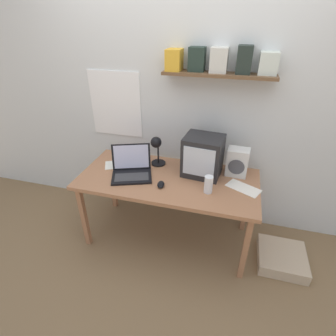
{
  "coord_description": "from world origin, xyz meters",
  "views": [
    {
      "loc": [
        0.52,
        -1.89,
        1.97
      ],
      "look_at": [
        0.0,
        0.0,
        0.8
      ],
      "focal_mm": 28.0,
      "sensor_mm": 36.0,
      "label": 1
    }
  ],
  "objects_px": {
    "crt_monitor": "(203,156)",
    "desk_lamp": "(157,147)",
    "computer_mouse": "(161,184)",
    "open_notebook": "(243,188)",
    "loose_paper_near_monitor": "(116,165)",
    "floor_cushion": "(282,258)",
    "laptop": "(132,168)",
    "corner_desk": "(168,183)",
    "juice_glass": "(208,185)",
    "space_heater": "(237,162)"
  },
  "relations": [
    {
      "from": "crt_monitor",
      "to": "desk_lamp",
      "type": "distance_m",
      "value": 0.43
    },
    {
      "from": "computer_mouse",
      "to": "open_notebook",
      "type": "distance_m",
      "value": 0.69
    },
    {
      "from": "loose_paper_near_monitor",
      "to": "open_notebook",
      "type": "relative_size",
      "value": 0.83
    },
    {
      "from": "crt_monitor",
      "to": "floor_cushion",
      "type": "bearing_deg",
      "value": -8.62
    },
    {
      "from": "laptop",
      "to": "computer_mouse",
      "type": "bearing_deg",
      "value": -41.25
    },
    {
      "from": "computer_mouse",
      "to": "corner_desk",
      "type": "bearing_deg",
      "value": 80.52
    },
    {
      "from": "juice_glass",
      "to": "desk_lamp",
      "type": "bearing_deg",
      "value": 150.86
    },
    {
      "from": "laptop",
      "to": "open_notebook",
      "type": "xyz_separation_m",
      "value": [
        0.99,
        0.04,
        -0.06
      ]
    },
    {
      "from": "space_heater",
      "to": "computer_mouse",
      "type": "bearing_deg",
      "value": -146.08
    },
    {
      "from": "corner_desk",
      "to": "open_notebook",
      "type": "relative_size",
      "value": 5.1
    },
    {
      "from": "loose_paper_near_monitor",
      "to": "open_notebook",
      "type": "height_order",
      "value": "same"
    },
    {
      "from": "crt_monitor",
      "to": "open_notebook",
      "type": "relative_size",
      "value": 1.16
    },
    {
      "from": "space_heater",
      "to": "open_notebook",
      "type": "distance_m",
      "value": 0.25
    },
    {
      "from": "open_notebook",
      "to": "floor_cushion",
      "type": "height_order",
      "value": "open_notebook"
    },
    {
      "from": "corner_desk",
      "to": "juice_glass",
      "type": "bearing_deg",
      "value": -18.14
    },
    {
      "from": "desk_lamp",
      "to": "computer_mouse",
      "type": "bearing_deg",
      "value": -68.58
    },
    {
      "from": "crt_monitor",
      "to": "laptop",
      "type": "distance_m",
      "value": 0.65
    },
    {
      "from": "computer_mouse",
      "to": "loose_paper_near_monitor",
      "type": "xyz_separation_m",
      "value": [
        -0.52,
        0.23,
        -0.01
      ]
    },
    {
      "from": "juice_glass",
      "to": "space_heater",
      "type": "distance_m",
      "value": 0.4
    },
    {
      "from": "juice_glass",
      "to": "space_heater",
      "type": "xyz_separation_m",
      "value": [
        0.21,
        0.34,
        0.06
      ]
    },
    {
      "from": "crt_monitor",
      "to": "space_heater",
      "type": "bearing_deg",
      "value": 17.39
    },
    {
      "from": "crt_monitor",
      "to": "open_notebook",
      "type": "bearing_deg",
      "value": -15.25
    },
    {
      "from": "juice_glass",
      "to": "loose_paper_near_monitor",
      "type": "distance_m",
      "value": 0.94
    },
    {
      "from": "juice_glass",
      "to": "computer_mouse",
      "type": "relative_size",
      "value": 1.3
    },
    {
      "from": "desk_lamp",
      "to": "open_notebook",
      "type": "xyz_separation_m",
      "value": [
        0.81,
        -0.16,
        -0.2
      ]
    },
    {
      "from": "crt_monitor",
      "to": "computer_mouse",
      "type": "bearing_deg",
      "value": -129.65
    },
    {
      "from": "laptop",
      "to": "open_notebook",
      "type": "distance_m",
      "value": 0.99
    },
    {
      "from": "floor_cushion",
      "to": "loose_paper_near_monitor",
      "type": "bearing_deg",
      "value": 175.05
    },
    {
      "from": "loose_paper_near_monitor",
      "to": "floor_cushion",
      "type": "bearing_deg",
      "value": -4.95
    },
    {
      "from": "corner_desk",
      "to": "juice_glass",
      "type": "relative_size",
      "value": 10.7
    },
    {
      "from": "computer_mouse",
      "to": "open_notebook",
      "type": "height_order",
      "value": "computer_mouse"
    },
    {
      "from": "crt_monitor",
      "to": "open_notebook",
      "type": "height_order",
      "value": "crt_monitor"
    },
    {
      "from": "open_notebook",
      "to": "desk_lamp",
      "type": "bearing_deg",
      "value": 168.66
    },
    {
      "from": "desk_lamp",
      "to": "open_notebook",
      "type": "height_order",
      "value": "desk_lamp"
    },
    {
      "from": "computer_mouse",
      "to": "floor_cushion",
      "type": "height_order",
      "value": "computer_mouse"
    },
    {
      "from": "crt_monitor",
      "to": "laptop",
      "type": "xyz_separation_m",
      "value": [
        -0.61,
        -0.18,
        -0.12
      ]
    },
    {
      "from": "floor_cushion",
      "to": "space_heater",
      "type": "bearing_deg",
      "value": 152.08
    },
    {
      "from": "space_heater",
      "to": "loose_paper_near_monitor",
      "type": "height_order",
      "value": "space_heater"
    },
    {
      "from": "crt_monitor",
      "to": "juice_glass",
      "type": "relative_size",
      "value": 2.43
    },
    {
      "from": "crt_monitor",
      "to": "laptop",
      "type": "height_order",
      "value": "crt_monitor"
    },
    {
      "from": "computer_mouse",
      "to": "space_heater",
      "type": "bearing_deg",
      "value": 30.81
    },
    {
      "from": "laptop",
      "to": "open_notebook",
      "type": "bearing_deg",
      "value": -18.54
    },
    {
      "from": "corner_desk",
      "to": "desk_lamp",
      "type": "relative_size",
      "value": 5.15
    },
    {
      "from": "corner_desk",
      "to": "crt_monitor",
      "type": "relative_size",
      "value": 4.4
    },
    {
      "from": "open_notebook",
      "to": "crt_monitor",
      "type": "bearing_deg",
      "value": 159.01
    },
    {
      "from": "desk_lamp",
      "to": "loose_paper_near_monitor",
      "type": "xyz_separation_m",
      "value": [
        -0.39,
        -0.08,
        -0.2
      ]
    },
    {
      "from": "desk_lamp",
      "to": "loose_paper_near_monitor",
      "type": "height_order",
      "value": "desk_lamp"
    },
    {
      "from": "crt_monitor",
      "to": "computer_mouse",
      "type": "distance_m",
      "value": 0.45
    },
    {
      "from": "corner_desk",
      "to": "loose_paper_near_monitor",
      "type": "bearing_deg",
      "value": 170.75
    },
    {
      "from": "crt_monitor",
      "to": "loose_paper_near_monitor",
      "type": "relative_size",
      "value": 1.39
    }
  ]
}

